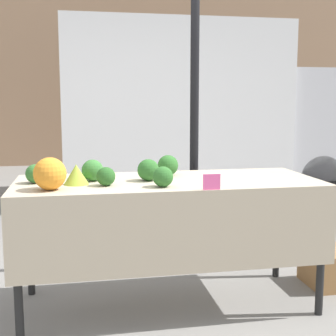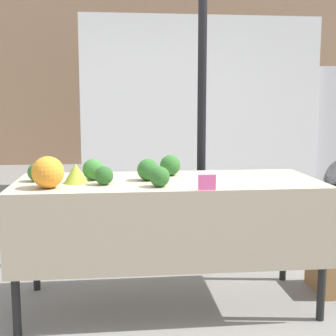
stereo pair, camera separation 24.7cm
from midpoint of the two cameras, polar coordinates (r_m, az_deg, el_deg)
ground_plane at (r=3.34m, az=2.20°, el=-16.21°), size 40.00×40.00×0.00m
building_facade at (r=10.83m, az=-3.83°, el=16.36°), size 16.00×0.60×5.87m
tent_pole at (r=3.77m, az=6.00°, el=5.21°), size 0.07×0.07×2.38m
parked_truck at (r=6.89m, az=7.41°, el=7.18°), size 4.18×1.87×2.42m
market_table at (r=3.04m, az=2.46°, el=-3.74°), size 1.99×0.80×0.86m
orange_cauliflower at (r=2.84m, az=-12.05°, el=-0.53°), size 0.19×0.19×0.19m
romanesco_head at (r=2.99m, az=-8.87°, el=-0.66°), size 0.16×0.16×0.13m
broccoli_head_0 at (r=2.91m, az=-5.42°, el=-0.95°), size 0.12×0.12×0.12m
broccoli_head_1 at (r=3.26m, az=2.43°, el=0.31°), size 0.14×0.14×0.14m
broccoli_head_2 at (r=3.11m, az=-13.51°, el=-0.50°), size 0.12×0.12×0.12m
broccoli_head_3 at (r=3.05m, az=-0.14°, el=-0.23°), size 0.14×0.14×0.14m
broccoli_head_4 at (r=2.83m, az=1.46°, el=-1.08°), size 0.13×0.13×0.13m
broccoli_head_5 at (r=3.10m, az=-6.86°, el=-0.19°), size 0.14×0.14×0.14m
price_sign at (r=2.74m, az=7.36°, el=-1.78°), size 0.10×0.01×0.09m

